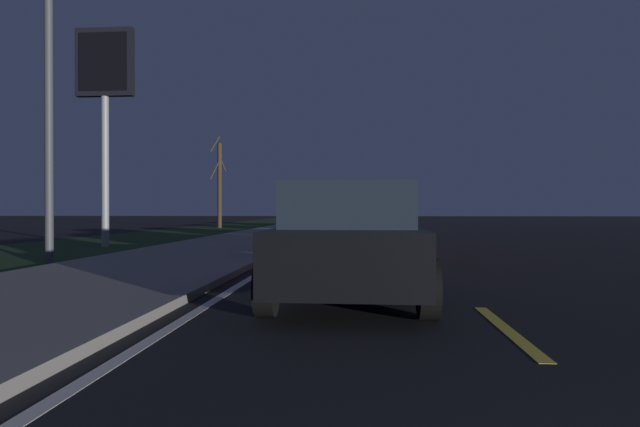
{
  "coord_description": "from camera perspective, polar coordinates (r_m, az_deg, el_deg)",
  "views": [
    {
      "loc": [
        -0.34,
        1.46,
        1.21
      ],
      "look_at": [
        13.9,
        2.56,
        1.1
      ],
      "focal_mm": 30.04,
      "sensor_mm": 36.0,
      "label": 1
    }
  ],
  "objects": [
    {
      "name": "ground",
      "position": [
        27.41,
        7.49,
        -2.11
      ],
      "size": [
        144.0,
        144.0,
        0.0
      ],
      "primitive_type": "plane",
      "color": "black"
    },
    {
      "name": "sedan_red",
      "position": [
        21.14,
        3.71,
        -0.73
      ],
      "size": [
        4.45,
        2.11,
        1.54
      ],
      "color": "maroon",
      "rests_on": "ground"
    },
    {
      "name": "sedan_tan",
      "position": [
        28.99,
        4.1,
        -0.42
      ],
      "size": [
        4.42,
        2.05,
        1.54
      ],
      "color": "#9E845B",
      "rests_on": "ground"
    },
    {
      "name": "grass_verge",
      "position": [
        28.89,
        -14.23,
        -1.98
      ],
      "size": [
        108.0,
        6.0,
        0.01
      ],
      "primitive_type": "cube",
      "color": "#1E3819",
      "rests_on": "ground"
    },
    {
      "name": "sedan_black",
      "position": [
        7.39,
        3.27,
        -2.87
      ],
      "size": [
        4.42,
        2.06,
        1.54
      ],
      "color": "black",
      "rests_on": "ground"
    },
    {
      "name": "lane_markings",
      "position": [
        29.81,
        2.34,
        -1.9
      ],
      "size": [
        108.0,
        3.54,
        0.01
      ],
      "color": "yellow",
      "rests_on": "ground"
    },
    {
      "name": "sedan_silver",
      "position": [
        35.76,
        3.63,
        -0.26
      ],
      "size": [
        4.43,
        2.06,
        1.54
      ],
      "color": "#B2B5BA",
      "rests_on": "ground"
    },
    {
      "name": "sidewalk_shoulder",
      "position": [
        27.7,
        -4.38,
        -1.96
      ],
      "size": [
        108.0,
        4.0,
        0.12
      ],
      "primitive_type": "cube",
      "color": "gray",
      "rests_on": "ground"
    },
    {
      "name": "bare_tree_far",
      "position": [
        35.85,
        -10.67,
        3.23
      ],
      "size": [
        1.63,
        0.8,
        6.06
      ],
      "color": "#423323",
      "rests_on": "ground"
    },
    {
      "name": "gas_price_sign",
      "position": [
        19.11,
        -21.95,
        12.83
      ],
      "size": [
        0.27,
        1.9,
        7.07
      ],
      "color": "#99999E",
      "rests_on": "ground"
    },
    {
      "name": "street_light_near",
      "position": [
        13.54,
        -25.81,
        15.02
      ],
      "size": [
        0.36,
        1.97,
        7.65
      ],
      "color": "#4C4C51",
      "rests_on": "ground"
    },
    {
      "name": "pickup_truck",
      "position": [
        14.28,
        3.26,
        -0.49
      ],
      "size": [
        5.46,
        2.35,
        1.87
      ],
      "color": "maroon",
      "rests_on": "ground"
    }
  ]
}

